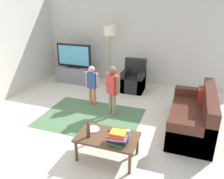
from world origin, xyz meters
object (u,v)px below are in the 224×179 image
child_near_tv (92,82)px  child_center (112,86)px  floor_lamp (110,34)px  coffee_table (107,139)px  tv (74,56)px  bottle (88,130)px  couch (195,118)px  book_stack (118,138)px  armchair (134,80)px  soda_can (128,133)px  tv_remote (113,132)px  plate (93,129)px  tv_stand (75,75)px

child_near_tv → child_center: size_ratio=0.88×
floor_lamp → coffee_table: floor_lamp is taller
tv → child_near_tv: size_ratio=1.09×
child_near_tv → bottle: child_near_tv is taller
coffee_table → couch: bearing=45.1°
book_stack → couch: bearing=52.4°
armchair → soda_can: size_ratio=7.50×
couch → book_stack: (-1.14, -1.48, 0.23)m
soda_can → couch: bearing=50.5°
floor_lamp → book_stack: bearing=-68.3°
bottle → tv_remote: size_ratio=1.74×
soda_can → plate: (-0.62, 0.00, -0.05)m
tv_remote → tv: bearing=148.3°
floor_lamp → book_stack: floor_lamp is taller
tv_remote → plate: 0.35m
tv_stand → child_center: size_ratio=1.04×
book_stack → soda_can: 0.25m
tv → armchair: size_ratio=1.22×
child_center → floor_lamp: bearing=111.4°
child_center → coffee_table: (0.42, -1.45, -0.32)m
bottle → child_near_tv: bearing=112.3°
bottle → plate: bearing=95.1°
floor_lamp → coffee_table: size_ratio=1.78×
plate → tv_stand: bearing=122.9°
armchair → bottle: 3.16m
armchair → bottle: bearing=-89.2°
tv_remote → coffee_table: bearing=-92.1°
book_stack → plate: size_ratio=1.41×
book_stack → soda_can: bearing=65.1°
tv_stand → child_center: bearing=-42.1°
tv → floor_lamp: floor_lamp is taller
armchair → book_stack: (0.54, -3.15, 0.22)m
tv_stand → tv: tv is taller
plate → tv_remote: bearing=3.3°
couch → book_stack: size_ratio=5.80×
tv → child_near_tv: bearing=-47.9°
tv_stand → plate: size_ratio=5.45×
soda_can → child_center: bearing=118.8°
bottle → plate: 0.25m
child_near_tv → book_stack: bearing=-56.0°
child_center → child_near_tv: bearing=153.5°
tv → bottle: bearing=-58.5°
couch → child_center: bearing=177.2°
bottle → tv_remote: bearing=36.0°
child_near_tv → armchair: bearing=60.1°
floor_lamp → tv_stand: bearing=-172.2°
floor_lamp → child_near_tv: 1.74m
child_center → bottle: bearing=-84.9°
coffee_table → armchair: bearing=96.1°
tv → couch: (3.58, -1.69, -0.56)m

